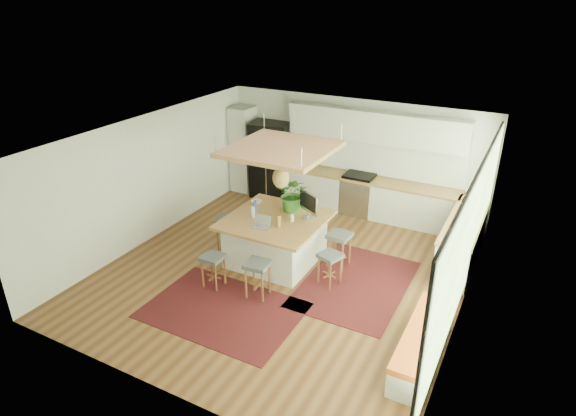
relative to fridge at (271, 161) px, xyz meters
The scene contains 35 objects.
floor 3.94m from the fridge, 56.37° to the right, with size 7.00×7.00×0.00m, color #4F2D16.
ceiling 4.22m from the fridge, 56.37° to the right, with size 7.00×7.00×0.00m, color white.
wall_back 2.19m from the fridge, ahead, with size 6.50×6.50×0.00m, color silver.
wall_front 7.03m from the fridge, 72.40° to the right, with size 6.50×6.50×0.00m, color silver.
wall_left 3.41m from the fridge, 109.45° to the right, with size 7.00×7.00×0.00m, color silver.
wall_right 6.26m from the fridge, 30.71° to the right, with size 7.00×7.00×0.00m, color silver.
window_wall 6.24m from the fridge, 30.85° to the right, with size 0.10×6.20×2.60m, color black, non-canonical shape.
pantry 0.85m from the fridge, behind, with size 0.55×0.60×2.25m, color beige.
back_counter_base 2.72m from the fridge, ahead, with size 4.20×0.60×0.88m, color beige.
back_counter_top 2.67m from the fridge, ahead, with size 4.24×0.64×0.05m, color brown.
backsplash 2.72m from the fridge, ahead, with size 4.20×0.02×0.80m, color white.
upper_cabinets 2.94m from the fridge, ahead, with size 4.20×0.34×0.70m, color beige.
range 2.46m from the fridge, ahead, with size 0.76×0.62×1.00m, color #A5A5AA, non-canonical shape.
right_counter_base 5.21m from the fridge, 13.27° to the right, with size 0.60×2.50×0.88m, color beige.
right_counter_top 5.19m from the fridge, 13.27° to the right, with size 0.64×2.54×0.05m, color brown.
window_bench 6.74m from the fridge, 40.88° to the right, with size 0.52×2.00×0.50m, color beige, non-canonical shape.
ceiling_panel 3.52m from the fridge, 56.86° to the right, with size 1.86×1.86×0.80m, color brown, non-canonical shape.
rug_near 5.21m from the fridge, 69.65° to the right, with size 2.60×1.80×0.01m, color black.
rug_right 4.69m from the fridge, 40.34° to the right, with size 1.80×2.60×0.01m, color black.
fridge is the anchor object (origin of this frame).
island 3.43m from the fridge, 58.80° to the right, with size 1.85×1.85×0.93m, color brown, non-canonical shape.
stool_near_left 4.47m from the fridge, 74.15° to the right, with size 0.38×0.38×0.64m, color #3C4043, non-canonical shape.
stool_near_right 4.69m from the fridge, 63.27° to the right, with size 0.41×0.41×0.69m, color #3C4043, non-canonical shape.
stool_right_front 4.48m from the fridge, 46.35° to the right, with size 0.38×0.38×0.64m, color #3C4043, non-canonical shape.
stool_right_back 3.93m from the fridge, 40.40° to the right, with size 0.42×0.42×0.71m, color #3C4043, non-canonical shape.
stool_left_side 3.05m from the fridge, 78.13° to the right, with size 0.41×0.41×0.70m, color #3C4043, non-canonical shape.
laptop 3.79m from the fridge, 63.06° to the right, with size 0.31×0.33×0.23m, color #A5A5AA, non-canonical shape.
monitor 3.49m from the fridge, 48.23° to the right, with size 0.58×0.21×0.54m, color #A5A5AA, non-canonical shape.
microwave 0.89m from the fridge, ahead, with size 0.50×0.27×0.34m, color #A5A5AA.
island_plant 3.11m from the fridge, 51.94° to the right, with size 0.67×0.74×0.58m, color #1E4C19.
island_bowl 2.66m from the fridge, 66.72° to the right, with size 0.21×0.21×0.05m, color silver.
island_bottle_0 3.06m from the fridge, 66.67° to the right, with size 0.07×0.07×0.19m, color blue.
island_bottle_1 3.35m from the fridge, 66.01° to the right, with size 0.07×0.07×0.19m, color silver.
island_bottle_2 3.79m from the fridge, 57.92° to the right, with size 0.07×0.07×0.19m, color olive.
island_bottle_3 3.55m from the fridge, 53.55° to the right, with size 0.07×0.07×0.19m, color silver.
Camera 1 is at (3.84, -7.15, 5.08)m, focal length 30.35 mm.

